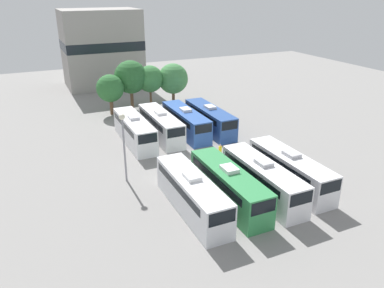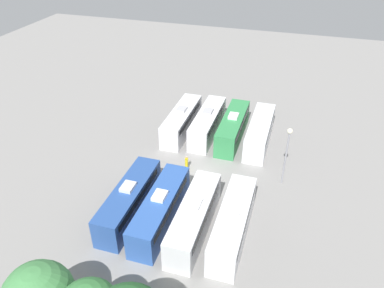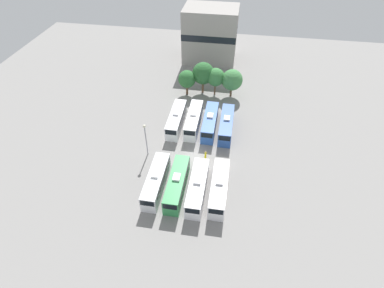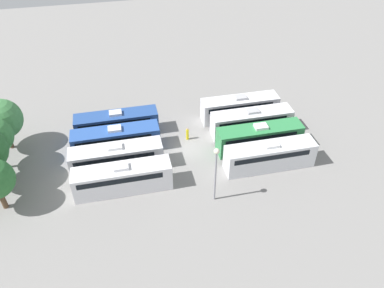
# 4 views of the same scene
# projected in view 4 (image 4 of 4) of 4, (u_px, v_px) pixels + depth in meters

# --- Properties ---
(ground_plane) EXTENTS (121.10, 121.10, 0.00)m
(ground_plane) POSITION_uv_depth(u_px,v_px,m) (188.00, 149.00, 47.77)
(ground_plane) COLOR gray
(bus_0) EXTENTS (2.60, 10.78, 3.52)m
(bus_0) POSITION_uv_depth(u_px,v_px,m) (270.00, 155.00, 44.15)
(bus_0) COLOR silver
(bus_0) RESTS_ON ground_plane
(bus_1) EXTENTS (2.60, 10.78, 3.52)m
(bus_1) POSITION_uv_depth(u_px,v_px,m) (259.00, 137.00, 46.91)
(bus_1) COLOR #338C4C
(bus_1) RESTS_ON ground_plane
(bus_2) EXTENTS (2.60, 10.78, 3.52)m
(bus_2) POSITION_uv_depth(u_px,v_px,m) (251.00, 121.00, 49.61)
(bus_2) COLOR white
(bus_2) RESTS_ON ground_plane
(bus_3) EXTENTS (2.60, 10.78, 3.52)m
(bus_3) POSITION_uv_depth(u_px,v_px,m) (239.00, 107.00, 52.22)
(bus_3) COLOR silver
(bus_3) RESTS_ON ground_plane
(bus_4) EXTENTS (2.60, 10.78, 3.52)m
(bus_4) POSITION_uv_depth(u_px,v_px,m) (122.00, 178.00, 41.16)
(bus_4) COLOR white
(bus_4) RESTS_ON ground_plane
(bus_5) EXTENTS (2.60, 10.78, 3.52)m
(bus_5) POSITION_uv_depth(u_px,v_px,m) (116.00, 157.00, 43.87)
(bus_5) COLOR silver
(bus_5) RESTS_ON ground_plane
(bus_6) EXTENTS (2.60, 10.78, 3.52)m
(bus_6) POSITION_uv_depth(u_px,v_px,m) (116.00, 139.00, 46.54)
(bus_6) COLOR #2D56A8
(bus_6) RESTS_ON ground_plane
(bus_7) EXTENTS (2.60, 10.78, 3.52)m
(bus_7) POSITION_uv_depth(u_px,v_px,m) (117.00, 123.00, 49.22)
(bus_7) COLOR #284C93
(bus_7) RESTS_ON ground_plane
(worker_person) EXTENTS (0.36, 0.36, 1.79)m
(worker_person) POSITION_uv_depth(u_px,v_px,m) (187.00, 134.00, 48.88)
(worker_person) COLOR gold
(worker_person) RESTS_ON ground_plane
(light_pole) EXTENTS (0.60, 0.60, 7.12)m
(light_pole) POSITION_uv_depth(u_px,v_px,m) (216.00, 166.00, 37.99)
(light_pole) COLOR gray
(light_pole) RESTS_ON ground_plane
(tree_3) EXTENTS (4.92, 4.92, 6.87)m
(tree_3) POSITION_uv_depth(u_px,v_px,m) (2.00, 119.00, 45.33)
(tree_3) COLOR brown
(tree_3) RESTS_ON ground_plane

